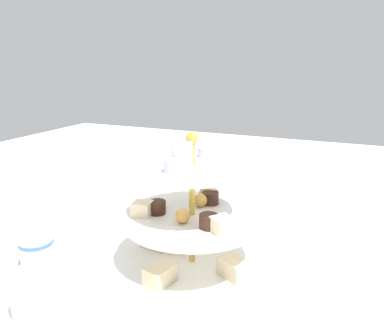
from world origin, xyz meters
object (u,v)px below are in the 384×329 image
water_glass_short_left (35,295)px  butter_knife_right (100,215)px  teacup_with_saucer (37,254)px  tiered_serving_stand (192,227)px  butter_knife_left (376,280)px  water_glass_tall_right (227,187)px

water_glass_short_left → butter_knife_right: size_ratio=0.40×
teacup_with_saucer → butter_knife_right: bearing=-80.5°
teacup_with_saucer → tiered_serving_stand: bearing=-156.2°
teacup_with_saucer → water_glass_short_left: bearing=134.3°
water_glass_short_left → butter_knife_left: bearing=-147.1°
butter_knife_right → teacup_with_saucer: bearing=40.4°
water_glass_short_left → butter_knife_left: water_glass_short_left is taller
water_glass_short_left → tiered_serving_stand: bearing=-125.1°
teacup_with_saucer → butter_knife_left: size_ratio=0.53×
butter_knife_left → butter_knife_right: bearing=68.7°
butter_knife_right → tiered_serving_stand: bearing=98.8°
water_glass_tall_right → teacup_with_saucer: size_ratio=1.41×
water_glass_tall_right → butter_knife_left: size_ratio=0.74×
water_glass_short_left → butter_knife_left: 0.53m
tiered_serving_stand → butter_knife_right: (0.28, -0.12, -0.07)m
tiered_serving_stand → water_glass_tall_right: size_ratio=2.29×
tiered_serving_stand → teacup_with_saucer: size_ratio=3.22×
teacup_with_saucer → butter_knife_right: (0.04, -0.22, -0.02)m
water_glass_tall_right → water_glass_short_left: water_glass_tall_right is taller
water_glass_short_left → butter_knife_right: (0.14, -0.32, -0.03)m
water_glass_short_left → water_glass_tall_right: bearing=-105.2°
tiered_serving_stand → butter_knife_left: tiered_serving_stand is taller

